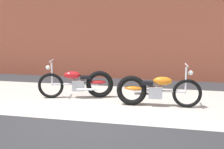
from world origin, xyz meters
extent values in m
plane|color=#2D2D30|center=(0.00, 0.00, 0.00)|extent=(80.00, 80.00, 0.00)
cube|color=#B2ADA3|center=(0.00, 1.75, 0.00)|extent=(36.00, 3.50, 0.01)
cube|color=brown|center=(0.00, 5.20, 2.76)|extent=(36.00, 0.50, 5.52)
torus|color=black|center=(-1.50, 1.62, 0.34)|extent=(0.68, 0.26, 0.68)
torus|color=black|center=(-0.25, 1.96, 0.36)|extent=(0.74, 0.32, 0.73)
cylinder|color=silver|center=(-0.87, 1.79, 0.38)|extent=(1.20, 0.38, 0.06)
cube|color=#99999E|center=(-0.79, 1.81, 0.34)|extent=(0.37, 0.30, 0.28)
ellipsoid|color=red|center=(-0.95, 1.77, 0.62)|extent=(0.47, 0.30, 0.20)
ellipsoid|color=red|center=(-0.29, 1.95, 0.42)|extent=(0.47, 0.29, 0.10)
cube|color=black|center=(-0.60, 1.87, 0.56)|extent=(0.32, 0.27, 0.08)
cylinder|color=silver|center=(-1.46, 1.63, 0.65)|extent=(0.05, 0.05, 0.62)
cylinder|color=silver|center=(-1.46, 1.63, 1.01)|extent=(0.19, 0.57, 0.03)
sphere|color=white|center=(-1.56, 1.60, 0.83)|extent=(0.11, 0.11, 0.11)
cylinder|color=silver|center=(-0.52, 1.73, 0.26)|extent=(0.55, 0.21, 0.06)
torus|color=black|center=(2.00, 1.49, 0.34)|extent=(0.68, 0.12, 0.68)
torus|color=black|center=(0.71, 1.40, 0.36)|extent=(0.74, 0.18, 0.73)
cylinder|color=silver|center=(1.35, 1.44, 0.38)|extent=(1.24, 0.13, 0.06)
cube|color=#99999E|center=(1.27, 1.44, 0.34)|extent=(0.33, 0.24, 0.28)
ellipsoid|color=orange|center=(1.43, 1.45, 0.62)|extent=(0.45, 0.22, 0.20)
ellipsoid|color=orange|center=(0.76, 1.41, 0.42)|extent=(0.45, 0.21, 0.10)
cube|color=black|center=(1.07, 1.43, 0.56)|extent=(0.29, 0.22, 0.08)
cylinder|color=silver|center=(1.96, 1.48, 0.65)|extent=(0.05, 0.05, 0.62)
cylinder|color=silver|center=(1.96, 1.48, 1.01)|extent=(0.07, 0.58, 0.03)
sphere|color=white|center=(2.06, 1.49, 0.83)|extent=(0.11, 0.11, 0.11)
cylinder|color=silver|center=(1.03, 1.57, 0.26)|extent=(0.55, 0.09, 0.06)
camera|label=1|loc=(1.71, -5.06, 1.82)|focal=44.52mm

